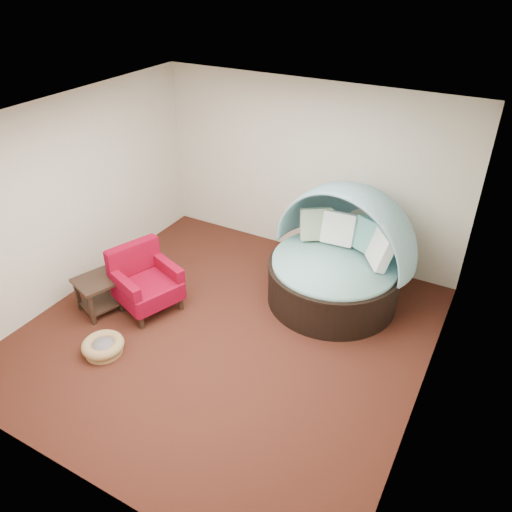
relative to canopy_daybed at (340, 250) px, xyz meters
The scene contains 10 objects.
floor 1.93m from the canopy_daybed, 123.40° to the right, with size 5.00×5.00×0.00m, color #431B13.
wall_back 1.54m from the canopy_daybed, 133.24° to the left, with size 5.00×5.00×0.00m, color beige.
wall_front 4.13m from the canopy_daybed, 103.72° to the right, with size 5.00×5.00×0.00m, color beige.
wall_left 3.82m from the canopy_daybed, 157.04° to the right, with size 5.00×5.00×0.00m, color beige.
wall_right 2.21m from the canopy_daybed, 43.83° to the right, with size 5.00×5.00×0.00m, color beige.
ceiling 2.67m from the canopy_daybed, 123.40° to the right, with size 5.00×5.00×0.00m, color white.
canopy_daybed is the anchor object (origin of this frame).
pet_basket 3.39m from the canopy_daybed, 129.98° to the right, with size 0.65×0.65×0.18m.
red_armchair 2.74m from the canopy_daybed, 146.27° to the right, with size 1.01×1.01×0.92m.
side_table 3.40m from the canopy_daybed, 145.42° to the right, with size 0.69×0.69×0.51m.
Camera 1 is at (2.82, -4.28, 4.38)m, focal length 35.00 mm.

